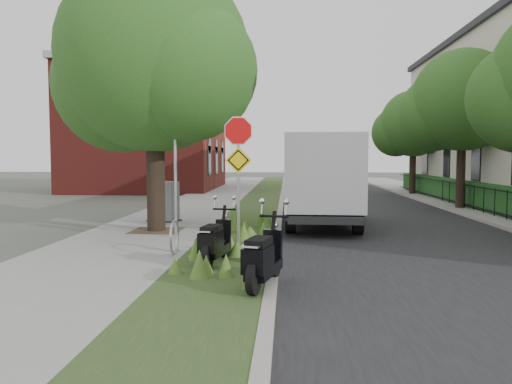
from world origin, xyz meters
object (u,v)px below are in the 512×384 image
sign_assembly (238,154)px  box_truck (323,176)px  utility_cabinet (164,202)px  scooter_far (262,263)px  scooter_near (214,245)px

sign_assembly → box_truck: 4.81m
utility_cabinet → scooter_far: bearing=-66.0°
scooter_near → utility_cabinet: 7.02m
box_truck → scooter_far: bearing=-100.9°
scooter_far → utility_cabinet: bearing=114.0°
sign_assembly → utility_cabinet: (-2.90, 4.32, -1.58)m
scooter_near → scooter_far: bearing=-58.7°
box_truck → utility_cabinet: size_ratio=4.25×
utility_cabinet → box_truck: bearing=-1.8°
scooter_far → utility_cabinet: 8.99m
scooter_far → box_truck: 8.26m
scooter_near → scooter_far: 1.99m
scooter_far → utility_cabinet: utility_cabinet is taller
scooter_near → scooter_far: (1.03, -1.70, 0.02)m
box_truck → utility_cabinet: 5.28m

